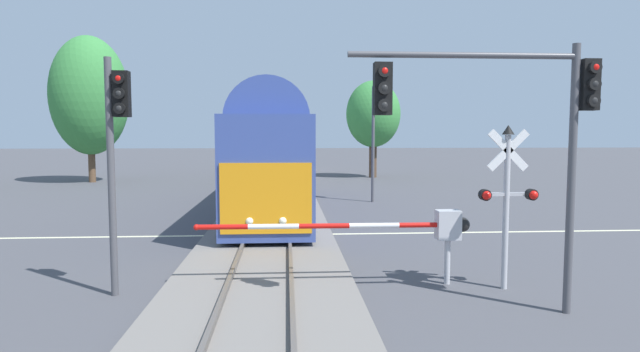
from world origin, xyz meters
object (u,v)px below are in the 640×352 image
Objects in this scene: traffic_signal_median at (116,137)px; elm_centre_background at (373,114)px; crossing_signal_mast at (507,190)px; traffic_signal_near_right at (510,111)px; pine_left_background at (89,96)px; commuter_train at (277,146)px; crossing_gate_near at (414,228)px; traffic_signal_far_side at (376,125)px.

elm_centre_background reaches higher than traffic_signal_median.
traffic_signal_median is at bearing 179.37° from crossing_signal_mast.
traffic_signal_near_right is 0.50× the size of pine_left_background.
elm_centre_background reaches higher than traffic_signal_near_right.
traffic_signal_median is (-3.12, -22.21, 0.76)m from commuter_train.
traffic_signal_median is 30.14m from pine_left_background.
elm_centre_background is at bearing 82.35° from crossing_gate_near.
commuter_train is 8.62m from traffic_signal_far_side.
traffic_signal_near_right is (1.31, -2.19, 2.68)m from crossing_gate_near.
pine_left_background is (-19.15, 12.48, 2.34)m from traffic_signal_far_side.
crossing_signal_mast is 0.72× the size of traffic_signal_median.
commuter_train is 7.49× the size of traffic_signal_median.
traffic_signal_far_side reaches higher than crossing_gate_near.
pine_left_background is at bearing 124.78° from crossing_signal_mast.
crossing_signal_mast is 8.90m from traffic_signal_median.
crossing_gate_near is 31.03m from elm_centre_background.
commuter_train is 11.92m from elm_centre_background.
pine_left_background is (-10.71, 28.03, 2.85)m from traffic_signal_median.
crossing_gate_near is 3.70m from traffic_signal_near_right.
traffic_signal_median reaches higher than crossing_signal_mast.
traffic_signal_far_side is at bearing -33.10° from pine_left_background.
traffic_signal_near_right is at bearing -12.44° from traffic_signal_median.
crossing_signal_mast is at bearing -88.61° from traffic_signal_far_side.
pine_left_background is at bearing 110.92° from traffic_signal_median.
elm_centre_background is (2.07, 31.03, 2.84)m from crossing_signal_mast.
traffic_signal_far_side is (-0.38, 15.64, 1.72)m from crossing_signal_mast.
elm_centre_background is (4.10, 30.53, 3.79)m from crossing_gate_near.
traffic_signal_far_side reaches higher than traffic_signal_median.
crossing_gate_near is 1.08× the size of traffic_signal_far_side.
crossing_gate_near is at bearing -80.46° from commuter_train.
traffic_signal_far_side is (5.32, -6.67, 1.27)m from commuter_train.
commuter_train reaches higher than traffic_signal_near_right.
pine_left_background is (-17.50, 27.62, 5.01)m from crossing_gate_near.
pine_left_background is 1.36× the size of elm_centre_background.
crossing_gate_near is 1.22× the size of traffic_signal_near_right.
commuter_train is 10.35× the size of crossing_signal_mast.
crossing_gate_near is 0.61× the size of pine_left_background.
commuter_train reaches higher than traffic_signal_median.
traffic_signal_far_side is at bearing 88.86° from traffic_signal_near_right.
crossing_signal_mast is (5.70, -22.31, -0.45)m from commuter_train.
crossing_gate_near is 33.08m from pine_left_background.
crossing_signal_mast is 31.23m from elm_centre_background.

